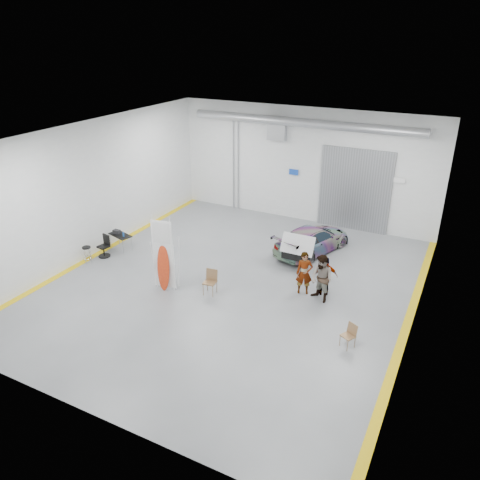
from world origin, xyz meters
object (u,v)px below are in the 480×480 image
at_px(folding_chair_far, 348,340).
at_px(work_table, 119,234).
at_px(person_c, 325,276).
at_px(folding_chair_near, 210,287).
at_px(person_a, 304,273).
at_px(shop_stool, 87,255).
at_px(person_b, 322,279).
at_px(surfboard_display, 162,261).
at_px(office_chair, 104,247).
at_px(sedan_car, 312,239).

distance_m(folding_chair_far, work_table, 11.86).
xyz_separation_m(person_c, work_table, (-9.89, -0.33, -0.08)).
relative_size(person_c, work_table, 1.27).
relative_size(person_c, folding_chair_near, 1.63).
bearing_deg(person_a, shop_stool, 169.49).
distance_m(person_b, folding_chair_far, 2.97).
relative_size(surfboard_display, folding_chair_near, 3.17).
distance_m(person_b, person_c, 0.53).
bearing_deg(person_b, work_table, -155.69).
bearing_deg(surfboard_display, office_chair, 153.58).
height_order(person_a, folding_chair_near, person_a).
bearing_deg(person_a, person_c, -3.45).
distance_m(sedan_car, shop_stool, 10.18).
relative_size(folding_chair_near, office_chair, 0.97).
height_order(person_c, office_chair, person_c).
bearing_deg(shop_stool, folding_chair_far, -3.42).
height_order(person_a, office_chair, person_a).
bearing_deg(shop_stool, sedan_car, 33.38).
height_order(person_b, folding_chair_near, person_b).
distance_m(folding_chair_near, work_table, 6.12).
bearing_deg(surfboard_display, person_c, 13.40).
relative_size(sedan_car, person_c, 2.65).
xyz_separation_m(person_b, person_c, (-0.00, 0.51, -0.14)).
xyz_separation_m(work_table, office_chair, (-0.08, -0.96, -0.28)).
xyz_separation_m(person_a, person_c, (0.77, 0.26, -0.07)).
distance_m(person_c, surfboard_display, 6.36).
bearing_deg(office_chair, folding_chair_near, 4.12).
distance_m(person_c, folding_chair_near, 4.49).
bearing_deg(sedan_car, person_b, 131.80).
bearing_deg(sedan_car, person_c, 134.74).
xyz_separation_m(folding_chair_far, office_chair, (-11.66, 1.56, 0.19)).
bearing_deg(person_c, work_table, -21.95).
xyz_separation_m(person_c, folding_chair_far, (1.69, -2.85, -0.54)).
xyz_separation_m(person_a, work_table, (-9.11, -0.07, -0.15)).
bearing_deg(folding_chair_far, shop_stool, -154.64).
relative_size(sedan_car, folding_chair_near, 4.32).
relative_size(work_table, office_chair, 1.24).
distance_m(person_a, person_c, 0.82).
distance_m(surfboard_display, shop_stool, 4.49).
distance_m(person_b, work_table, 9.89).
xyz_separation_m(folding_chair_near, folding_chair_far, (5.70, -0.87, -0.05)).
distance_m(sedan_car, folding_chair_near, 5.92).
bearing_deg(folding_chair_near, sedan_car, 60.28).
bearing_deg(person_a, office_chair, 164.61).
relative_size(sedan_car, folding_chair_far, 5.15).
bearing_deg(person_a, folding_chair_near, -173.68).
bearing_deg(sedan_car, work_table, 43.36).
distance_m(surfboard_display, office_chair, 4.40).
bearing_deg(sedan_car, folding_chair_far, 136.81).
height_order(surfboard_display, shop_stool, surfboard_display).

